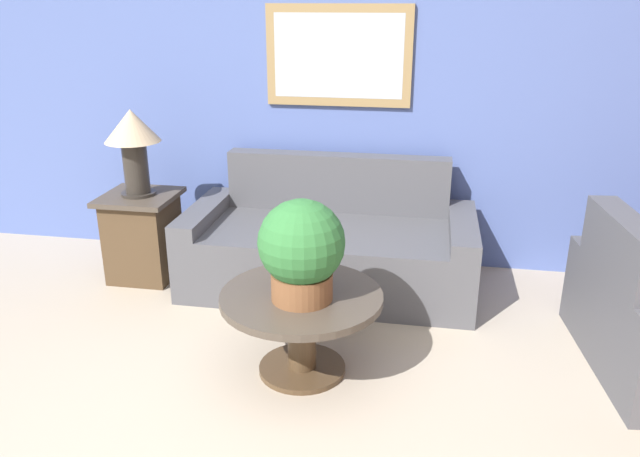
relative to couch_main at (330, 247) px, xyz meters
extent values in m
cube|color=#5166A8|center=(-0.06, 0.53, 1.02)|extent=(7.61, 0.06, 2.60)
cube|color=#997A4C|center=(-0.03, 0.49, 1.25)|extent=(1.03, 0.03, 0.70)
cube|color=#B2BCC6|center=(-0.03, 0.48, 1.25)|extent=(0.91, 0.01, 0.58)
cube|color=#4C4C51|center=(0.00, -0.04, -0.06)|extent=(1.61, 0.92, 0.45)
cube|color=#4C4C51|center=(0.00, 0.34, 0.37)|extent=(1.61, 0.16, 0.42)
cube|color=#4C4C51|center=(-0.89, -0.04, -0.01)|extent=(0.18, 0.92, 0.55)
cube|color=#4C4C51|center=(0.89, -0.04, -0.01)|extent=(0.18, 0.92, 0.55)
cube|color=#4C4C51|center=(1.67, -0.75, 0.37)|extent=(0.24, 0.79, 0.42)
cylinder|color=#4C3823|center=(0.03, -1.11, -0.27)|extent=(0.47, 0.47, 0.03)
cylinder|color=#4C3823|center=(0.03, -1.11, -0.05)|extent=(0.15, 0.15, 0.40)
cylinder|color=#473D33|center=(0.03, -1.11, 0.17)|extent=(0.86, 0.86, 0.04)
cube|color=#4C3823|center=(-1.34, -0.10, 0.01)|extent=(0.43, 0.43, 0.59)
cube|color=#473D33|center=(-1.34, -0.10, 0.32)|extent=(0.50, 0.50, 0.03)
cylinder|color=#2D2823|center=(-1.34, -0.10, 0.35)|extent=(0.24, 0.24, 0.02)
cylinder|color=#2D2823|center=(-1.34, -0.10, 0.54)|extent=(0.17, 0.17, 0.36)
cone|color=tan|center=(-1.34, -0.10, 0.83)|extent=(0.38, 0.38, 0.22)
cylinder|color=brown|center=(0.04, -1.16, 0.26)|extent=(0.32, 0.32, 0.14)
sphere|color=#2D6B33|center=(0.04, -1.16, 0.49)|extent=(0.44, 0.44, 0.44)
camera|label=1|loc=(0.64, -3.98, 1.64)|focal=35.00mm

